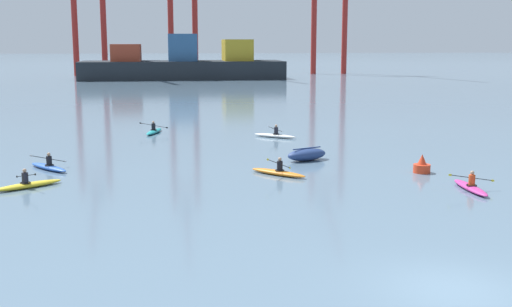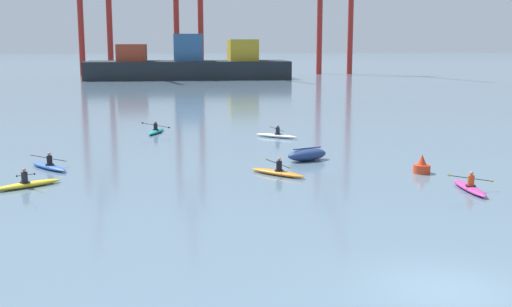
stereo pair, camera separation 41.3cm
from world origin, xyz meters
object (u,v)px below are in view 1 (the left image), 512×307
object	(u,v)px
kayak_blue	(49,166)
container_barge	(184,65)
channel_buoy	(422,166)
kayak_teal	(154,131)
capsized_dinghy	(307,155)
kayak_yellow	(27,184)
kayak_magenta	(471,187)
kayak_white	(275,135)
kayak_orange	(278,172)

from	to	relation	value
kayak_blue	container_barge	bearing A→B (deg)	83.49
channel_buoy	kayak_teal	bearing A→B (deg)	130.16
container_barge	capsized_dinghy	distance (m)	86.12
kayak_teal	kayak_yellow	bearing A→B (deg)	-107.68
channel_buoy	kayak_magenta	bearing A→B (deg)	-81.18
container_barge	channel_buoy	world-z (taller)	container_barge
kayak_yellow	capsized_dinghy	bearing A→B (deg)	19.00
channel_buoy	kayak_blue	bearing A→B (deg)	169.50
kayak_white	kayak_orange	size ratio (longest dim) A/B	1.06
kayak_orange	kayak_white	bearing A→B (deg)	80.92
kayak_white	kayak_yellow	bearing A→B (deg)	-135.29
container_barge	kayak_teal	size ratio (longest dim) A/B	11.08
container_barge	channel_buoy	size ratio (longest dim) A/B	38.04
kayak_white	container_barge	bearing A→B (deg)	93.23
capsized_dinghy	kayak_white	bearing A→B (deg)	91.82
container_barge	kayak_blue	bearing A→B (deg)	-96.51
kayak_white	kayak_orange	bearing A→B (deg)	-99.08
capsized_dinghy	kayak_magenta	world-z (taller)	kayak_magenta
kayak_magenta	kayak_orange	distance (m)	9.51
kayak_blue	kayak_orange	bearing A→B (deg)	-14.78
kayak_teal	kayak_orange	bearing A→B (deg)	-67.97
container_barge	kayak_orange	world-z (taller)	container_barge
kayak_yellow	container_barge	bearing A→B (deg)	83.67
kayak_blue	kayak_teal	xyz separation A→B (m)	(5.44, 13.33, 0.00)
kayak_magenta	kayak_white	world-z (taller)	kayak_white
container_barge	kayak_yellow	world-z (taller)	container_barge
kayak_magenta	channel_buoy	bearing A→B (deg)	98.82
kayak_magenta	kayak_blue	bearing A→B (deg)	158.98
capsized_dinghy	kayak_blue	size ratio (longest dim) A/B	0.94
kayak_yellow	kayak_orange	distance (m)	12.40
channel_buoy	kayak_teal	world-z (taller)	channel_buoy
kayak_blue	kayak_yellow	bearing A→B (deg)	-92.73
channel_buoy	kayak_orange	world-z (taller)	kayak_orange
kayak_teal	channel_buoy	bearing A→B (deg)	-49.84
capsized_dinghy	kayak_white	xyz separation A→B (m)	(-0.29, 9.21, -0.18)
capsized_dinghy	kayak_blue	xyz separation A→B (m)	(-14.51, -0.66, -0.18)
container_barge	kayak_blue	world-z (taller)	container_barge
container_barge	kayak_orange	xyz separation A→B (m)	(2.24, -89.82, -2.52)
container_barge	kayak_blue	size ratio (longest dim) A/B	12.69
channel_buoy	kayak_orange	size ratio (longest dim) A/B	0.35
kayak_white	kayak_teal	xyz separation A→B (m)	(-8.78, 3.45, 0.00)
container_barge	kayak_magenta	xyz separation A→B (m)	(10.54, -94.47, -2.52)
capsized_dinghy	channel_buoy	size ratio (longest dim) A/B	2.82
kayak_teal	kayak_blue	bearing A→B (deg)	-112.21
container_barge	kayak_magenta	bearing A→B (deg)	-83.63
kayak_white	kayak_orange	xyz separation A→B (m)	(-2.09, -13.08, 0.00)
kayak_yellow	channel_buoy	bearing A→B (deg)	2.12
kayak_blue	kayak_orange	distance (m)	12.54
kayak_white	kayak_teal	distance (m)	9.43
kayak_magenta	kayak_orange	bearing A→B (deg)	150.74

